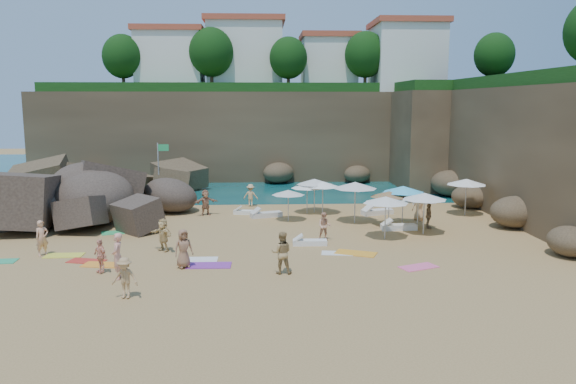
{
  "coord_description": "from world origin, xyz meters",
  "views": [
    {
      "loc": [
        0.47,
        -28.69,
        7.08
      ],
      "look_at": [
        2.0,
        3.0,
        2.0
      ],
      "focal_mm": 35.0,
      "sensor_mm": 36.0,
      "label": 1
    }
  ],
  "objects_px": {
    "parasol_0": "(288,192)",
    "person_stand_1": "(282,253)",
    "rock_outcrop": "(94,222)",
    "person_stand_2": "(251,195)",
    "person_stand_4": "(419,206)",
    "person_stand_5": "(206,202)",
    "person_stand_6": "(117,256)",
    "person_stand_0": "(42,238)",
    "flag_pole": "(160,164)",
    "lounger_0": "(246,212)",
    "parasol_1": "(323,184)",
    "person_stand_3": "(429,216)",
    "parasol_2": "(307,186)"
  },
  "relations": [
    {
      "from": "parasol_2",
      "to": "person_stand_6",
      "type": "height_order",
      "value": "parasol_2"
    },
    {
      "from": "person_stand_4",
      "to": "person_stand_0",
      "type": "bearing_deg",
      "value": -104.19
    },
    {
      "from": "rock_outcrop",
      "to": "parasol_2",
      "type": "relative_size",
      "value": 4.25
    },
    {
      "from": "rock_outcrop",
      "to": "person_stand_6",
      "type": "relative_size",
      "value": 4.64
    },
    {
      "from": "person_stand_3",
      "to": "rock_outcrop",
      "type": "bearing_deg",
      "value": 92.28
    },
    {
      "from": "person_stand_0",
      "to": "person_stand_3",
      "type": "distance_m",
      "value": 20.25
    },
    {
      "from": "parasol_2",
      "to": "person_stand_2",
      "type": "relative_size",
      "value": 1.34
    },
    {
      "from": "lounger_0",
      "to": "person_stand_2",
      "type": "distance_m",
      "value": 2.79
    },
    {
      "from": "person_stand_0",
      "to": "person_stand_5",
      "type": "bearing_deg",
      "value": 9.66
    },
    {
      "from": "parasol_0",
      "to": "flag_pole",
      "type": "bearing_deg",
      "value": 139.61
    },
    {
      "from": "parasol_1",
      "to": "lounger_0",
      "type": "distance_m",
      "value": 5.22
    },
    {
      "from": "person_stand_2",
      "to": "person_stand_4",
      "type": "relative_size",
      "value": 0.86
    },
    {
      "from": "person_stand_1",
      "to": "person_stand_3",
      "type": "relative_size",
      "value": 1.23
    },
    {
      "from": "lounger_0",
      "to": "person_stand_5",
      "type": "relative_size",
      "value": 0.98
    },
    {
      "from": "rock_outcrop",
      "to": "parasol_0",
      "type": "distance_m",
      "value": 11.84
    },
    {
      "from": "parasol_1",
      "to": "person_stand_5",
      "type": "relative_size",
      "value": 1.36
    },
    {
      "from": "rock_outcrop",
      "to": "parasol_1",
      "type": "xyz_separation_m",
      "value": [
        14.01,
        1.7,
        1.92
      ]
    },
    {
      "from": "rock_outcrop",
      "to": "person_stand_5",
      "type": "height_order",
      "value": "rock_outcrop"
    },
    {
      "from": "person_stand_1",
      "to": "person_stand_5",
      "type": "distance_m",
      "value": 13.23
    },
    {
      "from": "parasol_2",
      "to": "person_stand_4",
      "type": "bearing_deg",
      "value": -20.86
    },
    {
      "from": "person_stand_4",
      "to": "person_stand_2",
      "type": "bearing_deg",
      "value": -150.14
    },
    {
      "from": "person_stand_5",
      "to": "lounger_0",
      "type": "bearing_deg",
      "value": -19.58
    },
    {
      "from": "parasol_0",
      "to": "parasol_1",
      "type": "distance_m",
      "value": 3.11
    },
    {
      "from": "rock_outcrop",
      "to": "person_stand_4",
      "type": "xyz_separation_m",
      "value": [
        19.62,
        -0.63,
        0.9
      ]
    },
    {
      "from": "rock_outcrop",
      "to": "person_stand_2",
      "type": "relative_size",
      "value": 5.71
    },
    {
      "from": "person_stand_2",
      "to": "person_stand_6",
      "type": "distance_m",
      "value": 16.61
    },
    {
      "from": "parasol_2",
      "to": "person_stand_1",
      "type": "distance_m",
      "value": 12.96
    },
    {
      "from": "rock_outcrop",
      "to": "person_stand_4",
      "type": "distance_m",
      "value": 19.65
    },
    {
      "from": "parasol_1",
      "to": "lounger_0",
      "type": "relative_size",
      "value": 1.39
    },
    {
      "from": "flag_pole",
      "to": "parasol_0",
      "type": "xyz_separation_m",
      "value": [
        8.9,
        -7.58,
        -0.94
      ]
    },
    {
      "from": "parasol_1",
      "to": "person_stand_6",
      "type": "xyz_separation_m",
      "value": [
        -9.74,
        -13.01,
        -0.97
      ]
    },
    {
      "from": "parasol_2",
      "to": "person_stand_3",
      "type": "distance_m",
      "value": 8.11
    },
    {
      "from": "person_stand_2",
      "to": "person_stand_3",
      "type": "distance_m",
      "value": 12.55
    },
    {
      "from": "parasol_1",
      "to": "person_stand_6",
      "type": "bearing_deg",
      "value": -126.82
    },
    {
      "from": "parasol_0",
      "to": "person_stand_1",
      "type": "distance_m",
      "value": 10.57
    },
    {
      "from": "lounger_0",
      "to": "person_stand_6",
      "type": "distance_m",
      "value": 14.0
    },
    {
      "from": "person_stand_0",
      "to": "person_stand_4",
      "type": "bearing_deg",
      "value": -24.88
    },
    {
      "from": "parasol_1",
      "to": "person_stand_5",
      "type": "xyz_separation_m",
      "value": [
        -7.45,
        -0.09,
        -1.1
      ]
    },
    {
      "from": "person_stand_0",
      "to": "person_stand_3",
      "type": "height_order",
      "value": "person_stand_0"
    },
    {
      "from": "lounger_0",
      "to": "person_stand_0",
      "type": "bearing_deg",
      "value": -125.71
    },
    {
      "from": "person_stand_4",
      "to": "person_stand_5",
      "type": "distance_m",
      "value": 13.24
    },
    {
      "from": "parasol_2",
      "to": "person_stand_5",
      "type": "bearing_deg",
      "value": -177.67
    },
    {
      "from": "person_stand_6",
      "to": "flag_pole",
      "type": "bearing_deg",
      "value": 179.66
    },
    {
      "from": "person_stand_5",
      "to": "parasol_2",
      "type": "bearing_deg",
      "value": -21.4
    },
    {
      "from": "person_stand_0",
      "to": "person_stand_2",
      "type": "xyz_separation_m",
      "value": [
        9.49,
        12.07,
        -0.06
      ]
    },
    {
      "from": "rock_outcrop",
      "to": "person_stand_2",
      "type": "distance_m",
      "value": 10.42
    },
    {
      "from": "parasol_2",
      "to": "person_stand_3",
      "type": "xyz_separation_m",
      "value": [
        6.53,
        -4.7,
        -1.08
      ]
    },
    {
      "from": "lounger_0",
      "to": "parasol_2",
      "type": "bearing_deg",
      "value": 10.07
    },
    {
      "from": "parasol_1",
      "to": "person_stand_1",
      "type": "height_order",
      "value": "parasol_1"
    },
    {
      "from": "person_stand_3",
      "to": "person_stand_6",
      "type": "bearing_deg",
      "value": 129.54
    }
  ]
}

